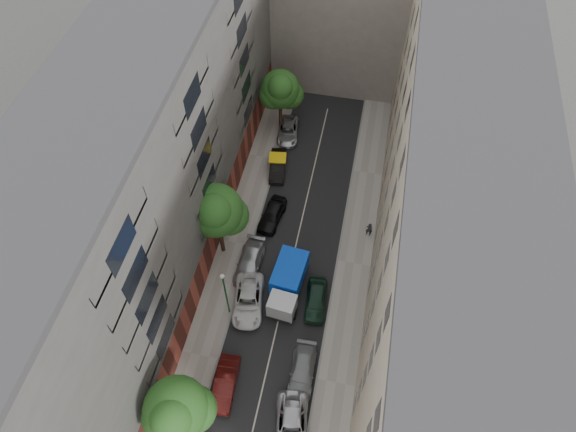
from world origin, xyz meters
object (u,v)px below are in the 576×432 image
(tarp_truck, at_px, (287,283))
(car_left_2, at_px, (248,300))
(car_left_6, at_px, (288,131))
(car_right_0, at_px, (292,427))
(car_left_5, at_px, (278,165))
(car_right_2, at_px, (316,300))
(tree_mid, at_px, (217,213))
(tree_far, at_px, (281,91))
(car_left_3, at_px, (250,263))
(pedestrian, at_px, (369,229))
(car_right_1, at_px, (302,371))
(car_left_4, at_px, (272,214))
(lamp_post, at_px, (225,290))
(tree_near, at_px, (177,411))
(car_left_1, at_px, (225,384))

(tarp_truck, height_order, car_left_2, tarp_truck)
(car_left_6, height_order, car_right_0, car_right_0)
(car_left_5, relative_size, car_right_2, 1.01)
(tree_mid, bearing_deg, car_left_2, -53.24)
(tree_far, bearing_deg, car_right_2, -70.10)
(car_left_3, height_order, pedestrian, pedestrian)
(tarp_truck, bearing_deg, car_right_1, -63.84)
(car_right_0, xyz_separation_m, tree_far, (-7.30, 30.63, 4.56))
(pedestrian, bearing_deg, car_left_2, 49.63)
(car_left_3, distance_m, pedestrian, 11.45)
(car_left_4, xyz_separation_m, car_right_1, (5.60, -14.20, -0.09))
(car_left_6, height_order, tree_far, tree_far)
(car_right_1, height_order, lamp_post, lamp_post)
(car_left_4, bearing_deg, tree_mid, -119.81)
(tree_near, bearing_deg, tree_mid, 96.56)
(car_right_1, bearing_deg, car_left_5, 105.89)
(car_right_1, bearing_deg, car_right_0, -91.53)
(car_right_0, xyz_separation_m, pedestrian, (3.60, 18.42, 0.27))
(car_left_4, height_order, lamp_post, lamp_post)
(lamp_post, bearing_deg, car_left_4, 82.23)
(tarp_truck, xyz_separation_m, car_left_5, (-3.80, 13.54, -0.78))
(car_left_6, distance_m, tree_mid, 16.98)
(tree_mid, distance_m, lamp_post, 6.45)
(car_right_0, bearing_deg, tree_near, -176.49)
(car_left_3, relative_size, car_right_2, 1.16)
(car_left_1, distance_m, pedestrian, 18.78)
(car_right_2, xyz_separation_m, lamp_post, (-7.00, -2.27, 3.25))
(car_left_1, xyz_separation_m, car_left_2, (0.00, 7.20, -0.01))
(car_right_1, distance_m, lamp_post, 8.69)
(tarp_truck, distance_m, car_left_5, 14.08)
(tree_mid, bearing_deg, car_left_5, 75.82)
(lamp_post, relative_size, pedestrian, 3.70)
(pedestrian, bearing_deg, tree_mid, 24.14)
(car_left_3, relative_size, car_left_4, 1.14)
(car_right_0, bearing_deg, car_left_2, 111.60)
(tarp_truck, bearing_deg, car_left_5, 111.11)
(car_right_2, distance_m, tree_near, 14.94)
(car_left_3, height_order, lamp_post, lamp_post)
(tree_mid, relative_size, lamp_post, 1.39)
(car_left_2, relative_size, car_left_6, 1.14)
(tree_far, relative_size, lamp_post, 1.22)
(car_right_1, height_order, car_right_2, car_right_2)
(car_left_1, relative_size, car_left_3, 0.89)
(car_right_1, relative_size, lamp_post, 0.74)
(car_left_5, height_order, car_left_6, car_left_5)
(car_left_6, distance_m, car_right_1, 26.35)
(car_left_4, height_order, car_left_5, car_left_4)
(car_left_3, distance_m, tree_mid, 6.03)
(car_right_0, relative_size, tree_mid, 0.60)
(car_right_2, height_order, tree_mid, tree_mid)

